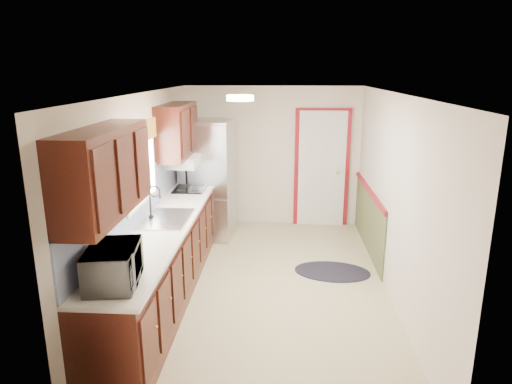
# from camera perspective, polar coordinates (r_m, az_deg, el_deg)

# --- Properties ---
(room_shell) EXTENTS (3.20, 5.20, 2.52)m
(room_shell) POSITION_cam_1_polar(r_m,az_deg,el_deg) (5.48, 1.43, -0.41)
(room_shell) COLOR tan
(room_shell) RESTS_ON ground
(kitchen_run) EXTENTS (0.63, 4.00, 2.20)m
(kitchen_run) POSITION_cam_1_polar(r_m,az_deg,el_deg) (5.51, -11.71, -4.92)
(kitchen_run) COLOR #36120C
(kitchen_run) RESTS_ON ground
(back_wall_trim) EXTENTS (1.12, 2.30, 2.08)m
(back_wall_trim) POSITION_cam_1_polar(r_m,az_deg,el_deg) (7.74, 9.38, 1.63)
(back_wall_trim) COLOR maroon
(back_wall_trim) RESTS_ON ground
(ceiling_fixture) EXTENTS (0.30, 0.30, 0.06)m
(ceiling_fixture) POSITION_cam_1_polar(r_m,az_deg,el_deg) (5.11, -2.00, 11.67)
(ceiling_fixture) COLOR #FFD88C
(ceiling_fixture) RESTS_ON room_shell
(microwave) EXTENTS (0.41, 0.63, 0.40)m
(microwave) POSITION_cam_1_polar(r_m,az_deg,el_deg) (3.96, -17.44, -8.31)
(microwave) COLOR white
(microwave) RESTS_ON kitchen_run
(refrigerator) EXTENTS (0.85, 0.82, 1.90)m
(refrigerator) POSITION_cam_1_polar(r_m,az_deg,el_deg) (7.38, -6.02, 1.59)
(refrigerator) COLOR #B7B7BC
(refrigerator) RESTS_ON ground
(rug) EXTENTS (1.09, 0.78, 0.01)m
(rug) POSITION_cam_1_polar(r_m,az_deg,el_deg) (6.37, 9.51, -9.78)
(rug) COLOR black
(rug) RESTS_ON ground
(cooktop) EXTENTS (0.45, 0.54, 0.02)m
(cooktop) POSITION_cam_1_polar(r_m,az_deg,el_deg) (6.83, -8.24, 0.40)
(cooktop) COLOR black
(cooktop) RESTS_ON kitchen_run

